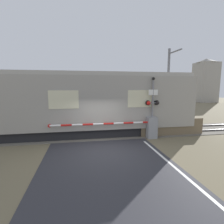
{
  "coord_description": "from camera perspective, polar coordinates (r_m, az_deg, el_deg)",
  "views": [
    {
      "loc": [
        -1.07,
        -8.34,
        3.18
      ],
      "look_at": [
        0.84,
        2.2,
        1.63
      ],
      "focal_mm": 28.0,
      "sensor_mm": 36.0,
      "label": 1
    }
  ],
  "objects": [
    {
      "name": "ground_plane",
      "position": [
        8.99,
        -2.82,
        -12.47
      ],
      "size": [
        80.0,
        80.0,
        0.0
      ],
      "primitive_type": "plane",
      "color": "#6B6047"
    },
    {
      "name": "track_bed",
      "position": [
        11.98,
        -4.79,
        -7.06
      ],
      "size": [
        36.0,
        3.2,
        0.13
      ],
      "color": "#666056",
      "rests_on": "ground_plane"
    },
    {
      "name": "train",
      "position": [
        11.59,
        -14.83,
        2.55
      ],
      "size": [
        16.58,
        2.75,
        4.08
      ],
      "color": "black",
      "rests_on": "ground_plane"
    },
    {
      "name": "crossing_barrier",
      "position": [
        10.91,
        10.36,
        -4.83
      ],
      "size": [
        6.43,
        0.44,
        1.34
      ],
      "color": "gray",
      "rests_on": "ground_plane"
    },
    {
      "name": "signal_post",
      "position": [
        10.9,
        13.14,
        2.52
      ],
      "size": [
        0.86,
        0.26,
        3.75
      ],
      "color": "gray",
      "rests_on": "ground_plane"
    },
    {
      "name": "catenary_pole",
      "position": [
        15.59,
        17.86,
        8.27
      ],
      "size": [
        0.2,
        1.9,
        6.29
      ],
      "color": "slate",
      "rests_on": "ground_plane"
    },
    {
      "name": "distant_building",
      "position": [
        41.65,
        28.17,
        9.13
      ],
      "size": [
        4.21,
        4.21,
        8.9
      ],
      "color": "#9E998E",
      "rests_on": "ground_plane"
    },
    {
      "name": "roadside_fence",
      "position": [
        12.11,
        19.25,
        -4.77
      ],
      "size": [
        4.33,
        0.06,
        1.1
      ],
      "color": "#726047",
      "rests_on": "ground_plane"
    }
  ]
}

